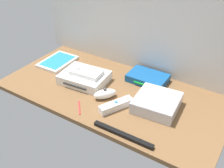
# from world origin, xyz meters

# --- Properties ---
(ground_plane) EXTENTS (1.00, 0.48, 0.02)m
(ground_plane) POSITION_xyz_m (0.00, 0.00, -0.01)
(ground_plane) COLOR brown
(ground_plane) RESTS_ON ground
(back_wall) EXTENTS (1.10, 0.01, 0.64)m
(back_wall) POSITION_xyz_m (0.00, 0.25, 0.32)
(back_wall) COLOR silver
(back_wall) RESTS_ON ground
(game_console) EXTENTS (0.22, 0.18, 0.04)m
(game_console) POSITION_xyz_m (-0.15, 0.00, 0.02)
(game_console) COLOR white
(game_console) RESTS_ON ground_plane
(mini_computer) EXTENTS (0.18, 0.18, 0.05)m
(mini_computer) POSITION_xyz_m (0.22, -0.00, 0.03)
(mini_computer) COLOR silver
(mini_computer) RESTS_ON ground_plane
(game_case) EXTENTS (0.14, 0.19, 0.02)m
(game_case) POSITION_xyz_m (-0.38, 0.07, 0.01)
(game_case) COLOR white
(game_case) RESTS_ON ground_plane
(network_router) EXTENTS (0.18, 0.13, 0.03)m
(network_router) POSITION_xyz_m (0.09, 0.16, 0.02)
(network_router) COLOR #145193
(network_router) RESTS_ON ground_plane
(remote_wand) EXTENTS (0.10, 0.15, 0.03)m
(remote_wand) POSITION_xyz_m (0.08, -0.09, 0.02)
(remote_wand) COLOR white
(remote_wand) RESTS_ON ground_plane
(remote_nunchuk) EXTENTS (0.10, 0.11, 0.05)m
(remote_nunchuk) POSITION_xyz_m (0.00, -0.06, 0.02)
(remote_nunchuk) COLOR white
(remote_nunchuk) RESTS_ON ground_plane
(remote_classic_pad) EXTENTS (0.15, 0.09, 0.02)m
(remote_classic_pad) POSITION_xyz_m (-0.14, -0.00, 0.05)
(remote_classic_pad) COLOR white
(remote_classic_pad) RESTS_ON game_console
(sensor_bar) EXTENTS (0.24, 0.02, 0.01)m
(sensor_bar) POSITION_xyz_m (0.18, -0.21, 0.01)
(sensor_bar) COLOR black
(sensor_bar) RESTS_ON ground_plane
(stylus_pen) EXTENTS (0.06, 0.07, 0.01)m
(stylus_pen) POSITION_xyz_m (-0.05, -0.17, 0.00)
(stylus_pen) COLOR red
(stylus_pen) RESTS_ON ground_plane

